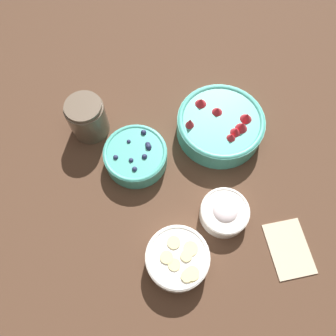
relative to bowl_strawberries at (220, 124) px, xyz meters
name	(u,v)px	position (x,y,z in m)	size (l,w,h in m)	color
ground_plane	(159,185)	(0.10, -0.20, -0.04)	(4.00, 4.00, 0.00)	#4C3323
bowl_strawberries	(220,124)	(0.00, 0.00, 0.00)	(0.23, 0.23, 0.08)	#47AD9E
bowl_blueberries	(136,155)	(0.01, -0.23, -0.01)	(0.16, 0.16, 0.06)	#47AD9E
bowl_bananas	(178,258)	(0.29, -0.22, -0.01)	(0.14, 0.14, 0.06)	white
bowl_cream	(224,212)	(0.22, -0.08, -0.01)	(0.11, 0.11, 0.05)	white
jar_chocolate	(88,119)	(-0.12, -0.32, 0.01)	(0.10, 0.10, 0.11)	brown
napkin	(289,248)	(0.34, 0.04, -0.03)	(0.14, 0.10, 0.01)	beige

